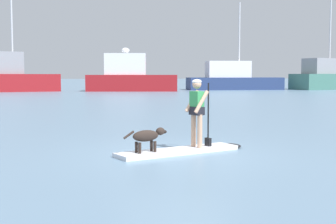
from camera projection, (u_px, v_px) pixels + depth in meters
The scene contains 8 objects.
ground_plane at pixel (178, 153), 11.15m from camera, with size 400.00×400.00×0.00m, color slate.
paddleboard at pixel (186, 150), 11.27m from camera, with size 3.44×1.72×0.10m.
person_paddler at pixel (197, 108), 11.36m from camera, with size 0.67×0.58×1.64m.
dog at pixel (148, 136), 10.66m from camera, with size 1.08×0.45×0.54m.
moored_boat_outer at pixel (5, 77), 50.92m from camera, with size 11.19×4.32×9.94m.
moored_boat_starboard at pixel (130, 77), 53.15m from camera, with size 10.59×5.68×4.86m.
moored_boat_center at pixel (232, 79), 58.14m from camera, with size 11.93×4.73×10.69m.
moored_boat_port at pixel (325, 78), 59.42m from camera, with size 9.73×5.64×11.64m.
Camera 1 is at (-2.90, -10.65, 1.85)m, focal length 50.42 mm.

